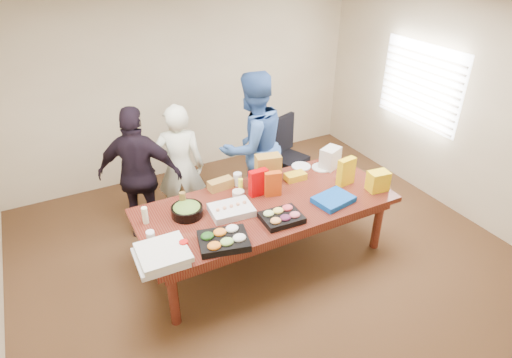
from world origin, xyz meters
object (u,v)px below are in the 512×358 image
person_center (180,168)px  salad_bowl (187,211)px  person_right (253,147)px  conference_table (266,231)px  office_chair (289,156)px  sheet_cake (231,210)px

person_center → salad_bowl: (-0.24, -0.91, -0.01)m
person_right → salad_bowl: person_right is taller
conference_table → salad_bowl: 0.96m
conference_table → salad_bowl: size_ratio=8.50×
office_chair → salad_bowl: 2.21m
office_chair → person_center: size_ratio=0.62×
salad_bowl → sheet_cake: bearing=-22.3°
office_chair → sheet_cake: size_ratio=2.30×
person_right → sheet_cake: size_ratio=4.39×
conference_table → person_center: size_ratio=1.71×
conference_table → person_right: 1.15m
salad_bowl → office_chair: bearing=29.1°
person_right → salad_bowl: bearing=22.8°
person_center → person_right: size_ratio=0.85×
conference_table → sheet_cake: (-0.42, 0.00, 0.41)m
office_chair → sheet_cake: office_chair is taller
person_center → person_right: bearing=-169.2°
conference_table → person_right: size_ratio=1.46×
office_chair → salad_bowl: office_chair is taller
person_right → sheet_cake: person_right is taller
sheet_cake → salad_bowl: 0.46m
office_chair → conference_table: bearing=-151.1°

